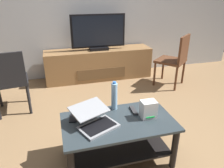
# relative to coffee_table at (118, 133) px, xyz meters

# --- Properties ---
(ground_plane) EXTENTS (7.68, 7.68, 0.00)m
(ground_plane) POSITION_rel_coffee_table_xyz_m (0.13, 0.13, -0.30)
(ground_plane) COLOR olive
(coffee_table) EXTENTS (1.03, 0.58, 0.44)m
(coffee_table) POSITION_rel_coffee_table_xyz_m (0.00, 0.00, 0.00)
(coffee_table) COLOR #2D383D
(coffee_table) RESTS_ON ground
(media_cabinet) EXTENTS (1.95, 0.46, 0.56)m
(media_cabinet) POSITION_rel_coffee_table_xyz_m (0.28, 2.15, -0.02)
(media_cabinet) COLOR olive
(media_cabinet) RESTS_ON ground
(television) EXTENTS (0.96, 0.20, 0.62)m
(television) POSITION_rel_coffee_table_xyz_m (0.28, 2.13, 0.56)
(television) COLOR black
(television) RESTS_ON media_cabinet
(dining_chair) EXTENTS (0.62, 0.62, 0.89)m
(dining_chair) POSITION_rel_coffee_table_xyz_m (1.46, 1.46, 0.20)
(dining_chair) COLOR #59331E
(dining_chair) RESTS_ON ground
(side_chair) EXTENTS (0.49, 0.49, 0.87)m
(side_chair) POSITION_rel_coffee_table_xyz_m (-1.10, 1.22, 0.19)
(side_chair) COLOR black
(side_chair) RESTS_ON ground
(laptop) EXTENTS (0.44, 0.46, 0.16)m
(laptop) POSITION_rel_coffee_table_xyz_m (-0.22, -0.01, 0.20)
(laptop) COLOR gray
(laptop) RESTS_ON coffee_table
(router_box) EXTENTS (0.14, 0.11, 0.17)m
(router_box) POSITION_rel_coffee_table_xyz_m (0.29, -0.01, 0.22)
(router_box) COLOR white
(router_box) RESTS_ON coffee_table
(water_bottle_near) EXTENTS (0.06, 0.06, 0.30)m
(water_bottle_near) POSITION_rel_coffee_table_xyz_m (0.02, 0.22, 0.28)
(water_bottle_near) COLOR #99C6E5
(water_bottle_near) RESTS_ON coffee_table
(cell_phone) EXTENTS (0.09, 0.15, 0.01)m
(cell_phone) POSITION_rel_coffee_table_xyz_m (-0.40, 0.15, 0.15)
(cell_phone) COLOR black
(cell_phone) RESTS_ON coffee_table
(tv_remote) EXTENTS (0.05, 0.16, 0.02)m
(tv_remote) POSITION_rel_coffee_table_xyz_m (0.20, 0.12, 0.15)
(tv_remote) COLOR #2D2D30
(tv_remote) RESTS_ON coffee_table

